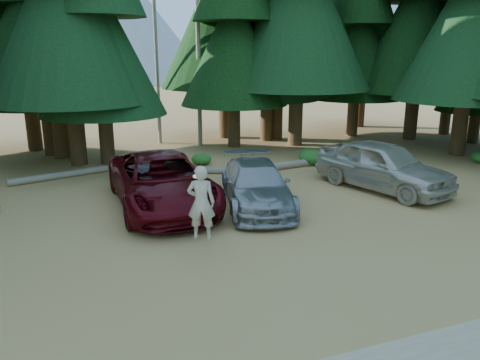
{
  "coord_description": "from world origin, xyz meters",
  "views": [
    {
      "loc": [
        -6.29,
        -10.82,
        5.19
      ],
      "look_at": [
        -1.29,
        2.51,
        1.25
      ],
      "focal_mm": 35.0,
      "sensor_mm": 36.0,
      "label": 1
    }
  ],
  "objects": [
    {
      "name": "shrub_far_left",
      "position": [
        -4.37,
        7.1,
        0.24
      ],
      "size": [
        0.88,
        0.88,
        0.48
      ],
      "primitive_type": "ellipsoid",
      "color": "#25641E",
      "rests_on": "ground"
    },
    {
      "name": "shrub_right",
      "position": [
        4.94,
        9.28,
        0.26
      ],
      "size": [
        0.93,
        0.93,
        0.51
      ],
      "primitive_type": "ellipsoid",
      "color": "#25641E",
      "rests_on": "ground"
    },
    {
      "name": "shrub_left",
      "position": [
        -4.4,
        8.85,
        0.2
      ],
      "size": [
        0.72,
        0.72,
        0.39
      ],
      "primitive_type": "ellipsoid",
      "color": "#25641E",
      "rests_on": "ground"
    },
    {
      "name": "snag_front",
      "position": [
        0.8,
        14.5,
        6.0
      ],
      "size": [
        0.24,
        0.24,
        12.0
      ],
      "primitive_type": "cylinder",
      "color": "gray",
      "rests_on": "ground"
    },
    {
      "name": "ground",
      "position": [
        0.0,
        0.0,
        0.0
      ],
      "size": [
        160.0,
        160.0,
        0.0
      ],
      "primitive_type": "plane",
      "color": "#B38A4C",
      "rests_on": "ground"
    },
    {
      "name": "forest_belt_north",
      "position": [
        0.0,
        15.0,
        0.0
      ],
      "size": [
        36.0,
        7.0,
        22.0
      ],
      "primitive_type": null,
      "color": "black",
      "rests_on": "ground"
    },
    {
      "name": "mountain_peak",
      "position": [
        -2.59,
        88.23,
        12.71
      ],
      "size": [
        48.0,
        50.0,
        28.0
      ],
      "color": "#919399",
      "rests_on": "ground"
    },
    {
      "name": "shrub_center_left",
      "position": [
        -4.22,
        8.82,
        0.27
      ],
      "size": [
        0.98,
        0.98,
        0.54
      ],
      "primitive_type": "ellipsoid",
      "color": "#25641E",
      "rests_on": "ground"
    },
    {
      "name": "log_mid",
      "position": [
        -1.03,
        8.38,
        0.12
      ],
      "size": [
        2.84,
        1.39,
        0.25
      ],
      "primitive_type": "cylinder",
      "rotation": [
        0.0,
        1.57,
        -0.4
      ],
      "color": "gray",
      "rests_on": "ground"
    },
    {
      "name": "red_pickup",
      "position": [
        -3.4,
        4.48,
        0.91
      ],
      "size": [
        3.01,
        6.52,
        1.81
      ],
      "primitive_type": "imported",
      "rotation": [
        0.0,
        0.0,
        0.0
      ],
      "color": "#53070E",
      "rests_on": "ground"
    },
    {
      "name": "snag_back",
      "position": [
        -1.2,
        16.0,
        5.0
      ],
      "size": [
        0.2,
        0.2,
        10.0
      ],
      "primitive_type": "cylinder",
      "color": "gray",
      "rests_on": "ground"
    },
    {
      "name": "log_left",
      "position": [
        -6.72,
        9.6,
        0.15
      ],
      "size": [
        4.01,
        1.41,
        0.29
      ],
      "primitive_type": "cylinder",
      "rotation": [
        0.0,
        1.57,
        0.28
      ],
      "color": "gray",
      "rests_on": "ground"
    },
    {
      "name": "silver_minivan_right",
      "position": [
        4.98,
        3.58,
        0.94
      ],
      "size": [
        3.7,
        5.91,
        1.87
      ],
      "primitive_type": "imported",
      "rotation": [
        0.0,
        0.0,
        0.29
      ],
      "color": "beige",
      "rests_on": "ground"
    },
    {
      "name": "log_right",
      "position": [
        4.02,
        7.97,
        0.16
      ],
      "size": [
        5.11,
        1.05,
        0.33
      ],
      "primitive_type": "cylinder",
      "rotation": [
        0.0,
        1.57,
        0.14
      ],
      "color": "gray",
      "rests_on": "ground"
    },
    {
      "name": "frisbee_player",
      "position": [
        -3.21,
        0.22,
        1.43
      ],
      "size": [
        0.84,
        0.7,
        1.97
      ],
      "rotation": [
        0.0,
        0.0,
        2.76
      ],
      "color": "beige",
      "rests_on": "ground"
    },
    {
      "name": "shrub_center_right",
      "position": [
        -0.43,
        10.0,
        0.26
      ],
      "size": [
        0.95,
        0.95,
        0.52
      ],
      "primitive_type": "ellipsoid",
      "color": "#25641E",
      "rests_on": "ground"
    },
    {
      "name": "shrub_far_right",
      "position": [
        4.47,
        8.2,
        0.33
      ],
      "size": [
        1.21,
        1.21,
        0.66
      ],
      "primitive_type": "ellipsoid",
      "color": "#25641E",
      "rests_on": "ground"
    },
    {
      "name": "silver_minivan_center",
      "position": [
        -0.36,
        3.38,
        0.75
      ],
      "size": [
        3.28,
        5.55,
        1.51
      ],
      "primitive_type": "imported",
      "rotation": [
        0.0,
        0.0,
        -0.24
      ],
      "color": "#9C9FA4",
      "rests_on": "ground"
    }
  ]
}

